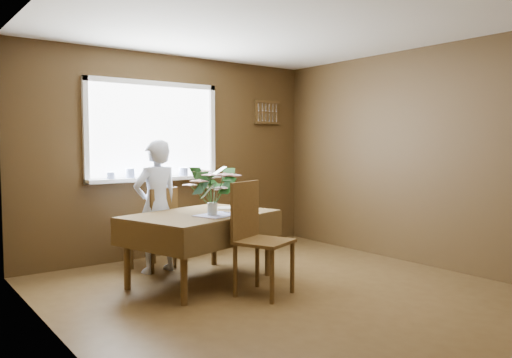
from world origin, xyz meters
TOP-DOWN VIEW (x-y plane):
  - floor at (0.00, 0.00)m, footprint 4.50×4.50m
  - ceiling at (0.00, 0.00)m, footprint 4.50×4.50m
  - wall_back at (0.00, 2.25)m, footprint 4.00×0.00m
  - wall_left at (-2.00, 0.00)m, footprint 0.00×4.50m
  - wall_right at (2.00, 0.00)m, footprint 0.00×4.50m
  - window_assembly at (-0.30, 2.20)m, footprint 1.72×0.20m
  - spoon_rack at (1.45, 2.22)m, footprint 0.44×0.05m
  - dining_table at (-0.43, 0.91)m, footprint 1.66×1.34m
  - chair_far at (-0.54, 1.64)m, footprint 0.49×0.49m
  - chair_near at (-0.21, 0.27)m, footprint 0.58×0.58m
  - seated_woman at (-0.60, 1.55)m, footprint 0.55×0.39m
  - flower_bouquet at (-0.41, 0.71)m, footprint 0.50×0.50m
  - side_plate at (-0.01, 1.05)m, footprint 0.27×0.27m
  - table_knife at (-0.21, 0.70)m, footprint 0.02×0.21m

SIDE VIEW (x-z plane):
  - floor at x=0.00m, z-range 0.00..0.00m
  - chair_far at x=-0.54m, z-range 0.04..0.96m
  - chair_near at x=-0.21m, z-range 0.04..1.09m
  - dining_table at x=-0.43m, z-range 0.26..0.97m
  - side_plate at x=-0.01m, z-range 0.70..0.72m
  - table_knife at x=-0.21m, z-range 0.71..0.71m
  - seated_woman at x=-0.60m, z-range 0.00..1.44m
  - flower_bouquet at x=-0.41m, z-range 0.77..1.20m
  - wall_back at x=0.00m, z-range -0.75..3.25m
  - wall_left at x=-2.00m, z-range -1.00..3.50m
  - wall_right at x=2.00m, z-range -1.00..3.50m
  - window_assembly at x=-0.30m, z-range 0.74..1.96m
  - spoon_rack at x=1.45m, z-range 1.69..2.02m
  - ceiling at x=0.00m, z-range 2.50..2.50m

